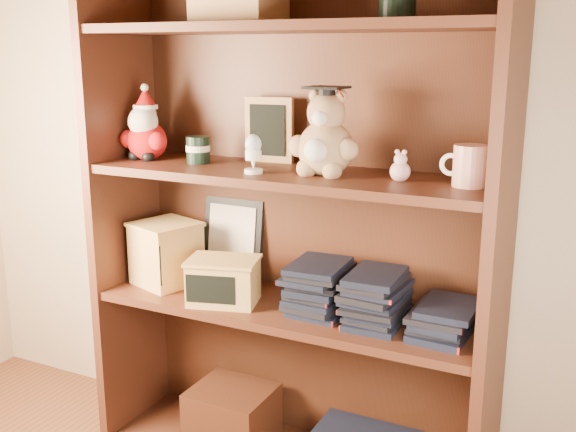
% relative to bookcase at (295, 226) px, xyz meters
% --- Properties ---
extents(bookcase, '(1.20, 0.35, 1.60)m').
position_rel_bookcase_xyz_m(bookcase, '(0.00, 0.00, 0.00)').
color(bookcase, '#472214').
rests_on(bookcase, ground).
extents(shelf_lower, '(1.14, 0.33, 0.02)m').
position_rel_bookcase_xyz_m(shelf_lower, '(0.00, -0.05, -0.24)').
color(shelf_lower, '#472214').
rests_on(shelf_lower, ground).
extents(shelf_upper, '(1.14, 0.33, 0.02)m').
position_rel_bookcase_xyz_m(shelf_upper, '(0.00, -0.05, 0.16)').
color(shelf_upper, '#472214').
rests_on(shelf_upper, ground).
extents(santa_plush, '(0.17, 0.12, 0.24)m').
position_rel_bookcase_xyz_m(santa_plush, '(-0.48, -0.06, 0.26)').
color(santa_plush, '#A50F0F').
rests_on(santa_plush, shelf_upper).
extents(teachers_tin, '(0.07, 0.07, 0.08)m').
position_rel_bookcase_xyz_m(teachers_tin, '(-0.30, -0.05, 0.21)').
color(teachers_tin, black).
rests_on(teachers_tin, shelf_upper).
extents(chalkboard_plaque, '(0.15, 0.09, 0.19)m').
position_rel_bookcase_xyz_m(chalkboard_plaque, '(-0.12, 0.06, 0.27)').
color(chalkboard_plaque, '#9E7547').
rests_on(chalkboard_plaque, shelf_upper).
extents(egg_cup, '(0.05, 0.05, 0.11)m').
position_rel_bookcase_xyz_m(egg_cup, '(-0.07, -0.13, 0.23)').
color(egg_cup, white).
rests_on(egg_cup, shelf_upper).
extents(grad_teddy_bear, '(0.20, 0.17, 0.24)m').
position_rel_bookcase_xyz_m(grad_teddy_bear, '(0.12, -0.06, 0.26)').
color(grad_teddy_bear, tan).
rests_on(grad_teddy_bear, shelf_upper).
extents(pink_figurine, '(0.05, 0.05, 0.08)m').
position_rel_bookcase_xyz_m(pink_figurine, '(0.33, -0.05, 0.20)').
color(pink_figurine, '#D5A7A5').
rests_on(pink_figurine, shelf_upper).
extents(teacher_mug, '(0.12, 0.08, 0.10)m').
position_rel_bookcase_xyz_m(teacher_mug, '(0.50, -0.05, 0.22)').
color(teacher_mug, silver).
rests_on(teacher_mug, shelf_upper).
extents(certificate_frame, '(0.21, 0.05, 0.26)m').
position_rel_bookcase_xyz_m(certificate_frame, '(-0.27, 0.09, -0.10)').
color(certificate_frame, black).
rests_on(certificate_frame, shelf_lower).
extents(treats_box, '(0.23, 0.23, 0.20)m').
position_rel_bookcase_xyz_m(treats_box, '(-0.43, -0.05, -0.13)').
color(treats_box, tan).
rests_on(treats_box, shelf_lower).
extents(pencils_box, '(0.24, 0.20, 0.14)m').
position_rel_bookcase_xyz_m(pencils_box, '(-0.18, -0.12, -0.16)').
color(pencils_box, tan).
rests_on(pencils_box, shelf_lower).
extents(book_stack_left, '(0.14, 0.20, 0.14)m').
position_rel_bookcase_xyz_m(book_stack_left, '(0.10, -0.05, -0.16)').
color(book_stack_left, black).
rests_on(book_stack_left, shelf_lower).
extents(book_stack_mid, '(0.14, 0.20, 0.14)m').
position_rel_bookcase_xyz_m(book_stack_mid, '(0.28, -0.05, -0.16)').
color(book_stack_mid, black).
rests_on(book_stack_mid, shelf_lower).
extents(book_stack_right, '(0.14, 0.20, 0.08)m').
position_rel_bookcase_xyz_m(book_stack_right, '(0.46, -0.05, -0.19)').
color(book_stack_right, black).
rests_on(book_stack_right, shelf_lower).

